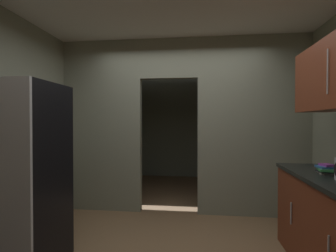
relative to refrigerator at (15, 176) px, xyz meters
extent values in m
cube|color=silver|center=(1.47, 0.69, 1.82)|extent=(4.15, 6.88, 0.06)
cube|color=gray|center=(0.22, 1.70, 0.45)|extent=(1.24, 0.12, 2.67)
cube|color=gray|center=(2.53, 1.70, 0.45)|extent=(1.63, 0.12, 2.67)
cube|color=gray|center=(1.28, 1.70, 1.48)|extent=(0.88, 0.12, 0.61)
cube|color=gray|center=(1.47, 4.40, 0.45)|extent=(3.75, 0.10, 2.67)
cube|color=gray|center=(-0.36, 3.05, 0.45)|extent=(0.10, 2.70, 2.67)
cube|color=gray|center=(3.30, 3.05, 0.45)|extent=(0.10, 2.70, 2.67)
cube|color=black|center=(0.00, 0.02, 0.00)|extent=(0.81, 0.68, 1.76)
cylinder|color=#B7BABC|center=(2.66, -0.32, -0.40)|extent=(0.01, 0.01, 0.22)
cylinder|color=#B7BABC|center=(2.66, 0.45, -0.40)|extent=(0.01, 0.01, 0.22)
cylinder|color=#B7BABC|center=(2.82, 0.06, 0.94)|extent=(0.01, 0.01, 0.38)
cube|color=beige|center=(2.93, 0.31, 0.04)|extent=(0.14, 0.14, 0.02)
cube|color=black|center=(2.91, 0.31, 0.05)|extent=(0.12, 0.14, 0.01)
cube|color=#388C47|center=(2.91, 0.30, 0.07)|extent=(0.14, 0.18, 0.02)
cube|color=#2D609E|center=(2.91, 0.31, 0.09)|extent=(0.12, 0.15, 0.02)
cube|color=#8C3893|center=(2.93, 0.31, 0.11)|extent=(0.11, 0.13, 0.02)
camera|label=1|loc=(1.75, -2.28, 0.52)|focal=27.79mm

